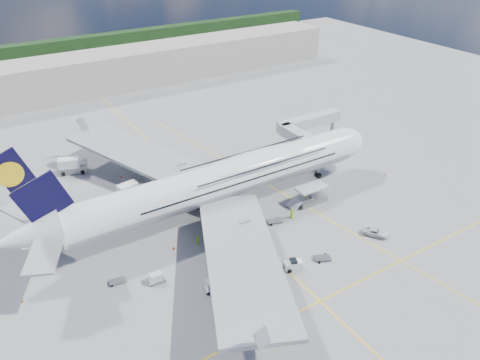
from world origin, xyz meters
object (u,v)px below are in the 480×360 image
dolly_back (117,281)px  dolly_nose_far (322,258)px  dolly_row_a (213,285)px  cone_nose (385,174)px  crew_wing (198,240)px  crew_nose (300,170)px  crew_van (292,214)px  jet_bridge (306,129)px  dolly_nose_near (275,221)px  catering_truck_inner (131,191)px  catering_truck_outer (73,166)px  dolly_row_c (254,285)px  cargo_loader (310,197)px  dolly_row_b (156,278)px  cone_wing_left_inner (170,179)px  airliner (223,180)px  cone_wing_left_outer (121,177)px  service_van (376,232)px  cone_tail (22,301)px  crew_loader (306,200)px  crew_tug (275,253)px  cone_wing_right_outer (281,324)px  baggage_tug (293,265)px  cone_wing_right_inner (174,248)px

dolly_back → dolly_nose_far: dolly_nose_far is taller
dolly_row_a → cone_nose: 52.86m
dolly_back → crew_wing: crew_wing is taller
crew_nose → crew_van: 18.07m
jet_bridge → dolly_nose_near: (-23.36, -20.02, -6.52)m
dolly_nose_near → catering_truck_inner: (-20.17, 23.33, 1.29)m
catering_truck_outer → cone_nose: (60.02, -38.77, -1.54)m
dolly_row_a → crew_wing: (3.35, 11.63, -0.02)m
catering_truck_inner → dolly_row_c: bearing=-89.0°
catering_truck_outer → cone_nose: catering_truck_outer is taller
cargo_loader → dolly_row_b: cargo_loader is taller
catering_truck_outer → cone_wing_left_inner: catering_truck_outer is taller
airliner → cone_wing_left_outer: (-12.90, 23.48, -6.60)m
dolly_row_c → service_van: (27.09, 0.09, -0.36)m
dolly_row_b → crew_wing: size_ratio=1.40×
crew_wing → cone_tail: crew_wing is taller
cone_nose → crew_loader: bearing=178.9°
crew_tug → cone_nose: bearing=25.0°
dolly_row_b → crew_loader: 35.99m
catering_truck_inner → crew_loader: size_ratio=3.95×
crew_van → cone_wing_right_outer: size_ratio=3.67×
dolly_back → cone_tail: (-13.94, 3.46, -0.06)m
cone_nose → catering_truck_outer: bearing=147.1°
cargo_loader → crew_loader: bearing=161.2°
dolly_row_c → crew_van: 21.52m
cargo_loader → airliner: bearing=156.8°
dolly_row_a → dolly_back: size_ratio=1.11×
cargo_loader → dolly_nose_near: 10.60m
service_van → cone_wing_left_inner: bearing=87.7°
dolly_row_a → dolly_row_c: 6.50m
dolly_row_a → cone_wing_left_outer: size_ratio=5.78×
crew_loader → crew_nose: bearing=109.9°
cargo_loader → baggage_tug: cargo_loader is taller
dolly_row_b → crew_loader: dolly_row_b is taller
baggage_tug → catering_truck_inner: 38.94m
jet_bridge → dolly_row_b: size_ratio=6.68×
crew_van → catering_truck_inner: bearing=34.4°
dolly_nose_near → dolly_row_b: bearing=-154.9°
dolly_row_c → cone_nose: dolly_row_c is taller
catering_truck_inner → cone_tail: size_ratio=11.99×
crew_tug → cone_tail: (-39.18, 11.96, -0.70)m
dolly_row_a → cone_wing_right_inner: size_ratio=5.21×
crew_van → cone_wing_left_inner: crew_van is taller
dolly_back → crew_loader: bearing=13.0°
crew_van → cone_wing_right_inner: size_ratio=3.21×
dolly_row_c → catering_truck_inner: 37.32m
dolly_nose_near → service_van: bearing=-27.3°
airliner → dolly_nose_far: (6.67, -22.50, -6.53)m
dolly_row_c → cone_wing_right_outer: dolly_row_c is taller
dolly_row_a → cone_tail: bearing=161.1°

